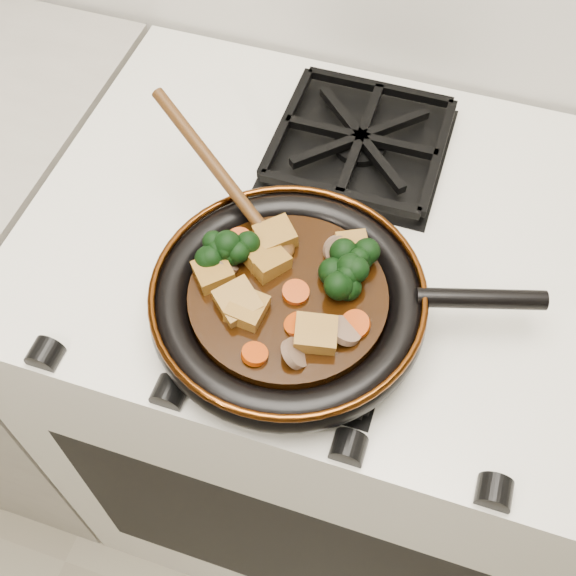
% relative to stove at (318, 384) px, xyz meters
% --- Properties ---
extents(stove, '(0.76, 0.60, 0.90)m').
position_rel_stove_xyz_m(stove, '(0.00, 0.00, 0.00)').
color(stove, silver).
rests_on(stove, ground).
extents(burner_grate_front, '(0.23, 0.23, 0.03)m').
position_rel_stove_xyz_m(burner_grate_front, '(0.00, -0.14, 0.46)').
color(burner_grate_front, black).
rests_on(burner_grate_front, stove).
extents(burner_grate_back, '(0.23, 0.23, 0.03)m').
position_rel_stove_xyz_m(burner_grate_back, '(0.00, 0.14, 0.46)').
color(burner_grate_back, black).
rests_on(burner_grate_back, stove).
extents(skillet, '(0.42, 0.31, 0.05)m').
position_rel_stove_xyz_m(skillet, '(-0.01, -0.15, 0.49)').
color(skillet, black).
rests_on(skillet, burner_grate_front).
extents(braising_sauce, '(0.22, 0.22, 0.02)m').
position_rel_stove_xyz_m(braising_sauce, '(-0.01, -0.15, 0.50)').
color(braising_sauce, black).
rests_on(braising_sauce, skillet).
extents(tofu_cube_0, '(0.06, 0.06, 0.03)m').
position_rel_stove_xyz_m(tofu_cube_0, '(-0.05, -0.18, 0.52)').
color(tofu_cube_0, '#8A5F20').
rests_on(tofu_cube_0, braising_sauce).
extents(tofu_cube_1, '(0.05, 0.05, 0.03)m').
position_rel_stove_xyz_m(tofu_cube_1, '(-0.05, -0.11, 0.52)').
color(tofu_cube_1, '#8A5F20').
rests_on(tofu_cube_1, braising_sauce).
extents(tofu_cube_2, '(0.05, 0.05, 0.03)m').
position_rel_stove_xyz_m(tofu_cube_2, '(0.04, -0.20, 0.52)').
color(tofu_cube_2, '#8A5F20').
rests_on(tofu_cube_2, braising_sauce).
extents(tofu_cube_3, '(0.06, 0.06, 0.03)m').
position_rel_stove_xyz_m(tofu_cube_3, '(-0.04, -0.09, 0.52)').
color(tofu_cube_3, '#8A5F20').
rests_on(tofu_cube_3, braising_sauce).
extents(tofu_cube_4, '(0.04, 0.04, 0.02)m').
position_rel_stove_xyz_m(tofu_cube_4, '(-0.04, -0.19, 0.52)').
color(tofu_cube_4, '#8A5F20').
rests_on(tofu_cube_4, braising_sauce).
extents(tofu_cube_5, '(0.06, 0.05, 0.02)m').
position_rel_stove_xyz_m(tofu_cube_5, '(-0.09, -0.16, 0.52)').
color(tofu_cube_5, '#8A5F20').
rests_on(tofu_cube_5, braising_sauce).
extents(tofu_cube_6, '(0.05, 0.06, 0.03)m').
position_rel_stove_xyz_m(tofu_cube_6, '(-0.04, -0.12, 0.52)').
color(tofu_cube_6, '#8A5F20').
rests_on(tofu_cube_6, braising_sauce).
extents(tofu_cube_7, '(0.05, 0.05, 0.03)m').
position_rel_stove_xyz_m(tofu_cube_7, '(0.04, -0.08, 0.52)').
color(tofu_cube_7, '#8A5F20').
rests_on(tofu_cube_7, braising_sauce).
extents(broccoli_floret_0, '(0.08, 0.08, 0.06)m').
position_rel_stove_xyz_m(broccoli_floret_0, '(0.04, -0.13, 0.52)').
color(broccoli_floret_0, black).
rests_on(broccoli_floret_0, braising_sauce).
extents(broccoli_floret_1, '(0.09, 0.08, 0.07)m').
position_rel_stove_xyz_m(broccoli_floret_1, '(-0.08, -0.12, 0.52)').
color(broccoli_floret_1, black).
rests_on(broccoli_floret_1, braising_sauce).
extents(broccoli_floret_2, '(0.08, 0.10, 0.08)m').
position_rel_stove_xyz_m(broccoli_floret_2, '(0.06, -0.13, 0.52)').
color(broccoli_floret_2, black).
rests_on(broccoli_floret_2, braising_sauce).
extents(broccoli_floret_3, '(0.08, 0.09, 0.06)m').
position_rel_stove_xyz_m(broccoli_floret_3, '(-0.09, -0.13, 0.52)').
color(broccoli_floret_3, black).
rests_on(broccoli_floret_3, braising_sauce).
extents(broccoli_floret_4, '(0.09, 0.09, 0.07)m').
position_rel_stove_xyz_m(broccoli_floret_4, '(-0.09, -0.13, 0.52)').
color(broccoli_floret_4, black).
rests_on(broccoli_floret_4, braising_sauce).
extents(broccoli_floret_5, '(0.08, 0.08, 0.07)m').
position_rel_stove_xyz_m(broccoli_floret_5, '(0.05, -0.09, 0.52)').
color(broccoli_floret_5, black).
rests_on(broccoli_floret_5, braising_sauce).
extents(carrot_coin_0, '(0.03, 0.03, 0.02)m').
position_rel_stove_xyz_m(carrot_coin_0, '(0.07, -0.17, 0.51)').
color(carrot_coin_0, '#AC3404').
rests_on(carrot_coin_0, braising_sauce).
extents(carrot_coin_1, '(0.03, 0.03, 0.01)m').
position_rel_stove_xyz_m(carrot_coin_1, '(0.00, -0.15, 0.51)').
color(carrot_coin_1, '#AC3404').
rests_on(carrot_coin_1, braising_sauce).
extents(carrot_coin_2, '(0.03, 0.03, 0.02)m').
position_rel_stove_xyz_m(carrot_coin_2, '(0.02, -0.19, 0.51)').
color(carrot_coin_2, '#AC3404').
rests_on(carrot_coin_2, braising_sauce).
extents(carrot_coin_3, '(0.03, 0.03, 0.01)m').
position_rel_stove_xyz_m(carrot_coin_3, '(-0.08, -0.10, 0.51)').
color(carrot_coin_3, '#AC3404').
rests_on(carrot_coin_3, braising_sauce).
extents(carrot_coin_4, '(0.03, 0.03, 0.01)m').
position_rel_stove_xyz_m(carrot_coin_4, '(-0.02, -0.24, 0.51)').
color(carrot_coin_4, '#AC3404').
rests_on(carrot_coin_4, braising_sauce).
extents(mushroom_slice_0, '(0.04, 0.04, 0.03)m').
position_rel_stove_xyz_m(mushroom_slice_0, '(0.02, -0.22, 0.52)').
color(mushroom_slice_0, brown).
rests_on(mushroom_slice_0, braising_sauce).
extents(mushroom_slice_1, '(0.05, 0.05, 0.02)m').
position_rel_stove_xyz_m(mushroom_slice_1, '(0.06, -0.18, 0.52)').
color(mushroom_slice_1, brown).
rests_on(mushroom_slice_1, braising_sauce).
extents(mushroom_slice_2, '(0.04, 0.04, 0.03)m').
position_rel_stove_xyz_m(mushroom_slice_2, '(-0.08, -0.14, 0.52)').
color(mushroom_slice_2, brown).
rests_on(mushroom_slice_2, braising_sauce).
extents(mushroom_slice_3, '(0.04, 0.04, 0.03)m').
position_rel_stove_xyz_m(mushroom_slice_3, '(0.03, -0.08, 0.52)').
color(mushroom_slice_3, brown).
rests_on(mushroom_slice_3, braising_sauce).
extents(wooden_spoon, '(0.14, 0.10, 0.23)m').
position_rel_stove_xyz_m(wooden_spoon, '(-0.10, -0.06, 0.53)').
color(wooden_spoon, '#44270E').
rests_on(wooden_spoon, braising_sauce).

